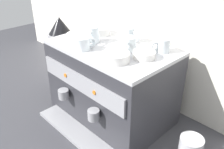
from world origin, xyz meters
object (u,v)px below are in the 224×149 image
ceramic_cup_0 (162,45)px  ceramic_bowl_2 (116,57)px  ceramic_cup_1 (93,35)px  ceramic_cup_3 (83,44)px  ceramic_bowl_1 (144,55)px  coffee_grinder (62,51)px  espresso_machine (111,82)px  ceramic_bowl_3 (77,36)px  ceramic_cup_4 (129,35)px  ceramic_bowl_0 (98,31)px  ceramic_cup_2 (129,44)px

ceramic_cup_0 → ceramic_bowl_2: size_ratio=0.79×
ceramic_cup_1 → ceramic_cup_3: bearing=-66.2°
ceramic_bowl_1 → coffee_grinder: size_ratio=0.22×
espresso_machine → ceramic_bowl_2: bearing=-37.7°
ceramic_cup_0 → espresso_machine: bearing=-151.9°
ceramic_cup_1 → ceramic_bowl_2: (0.24, -0.07, -0.02)m
ceramic_bowl_3 → coffee_grinder: bearing=162.2°
ceramic_bowl_2 → ceramic_bowl_3: 0.35m
ceramic_cup_4 → ceramic_bowl_2: (0.11, -0.21, -0.02)m
ceramic_bowl_0 → ceramic_bowl_2: size_ratio=1.05×
ceramic_bowl_3 → ceramic_cup_2: bearing=15.0°
ceramic_bowl_2 → coffee_grinder: size_ratio=0.27×
espresso_machine → ceramic_cup_0: ceramic_cup_0 is taller
ceramic_cup_4 → ceramic_bowl_3: 0.29m
ceramic_cup_3 → ceramic_cup_4: ceramic_cup_4 is taller
ceramic_cup_3 → ceramic_bowl_0: ceramic_cup_3 is taller
ceramic_cup_4 → ceramic_bowl_2: bearing=-61.8°
ceramic_cup_0 → coffee_grinder: (-0.76, -0.07, -0.24)m
ceramic_cup_4 → ceramic_bowl_3: bearing=-145.0°
ceramic_cup_3 → ceramic_bowl_2: bearing=5.8°
ceramic_bowl_2 → ceramic_bowl_0: bearing=150.4°
ceramic_cup_1 → ceramic_cup_2: bearing=14.8°
ceramic_cup_2 → coffee_grinder: ceramic_cup_2 is taller
ceramic_cup_2 → ceramic_bowl_0: bearing=169.3°
ceramic_cup_3 → ceramic_bowl_1: bearing=27.0°
ceramic_cup_1 → ceramic_cup_2: (0.21, 0.05, -0.01)m
ceramic_bowl_1 → ceramic_cup_2: bearing=172.6°
espresso_machine → ceramic_cup_2: size_ratio=6.64×
espresso_machine → ceramic_cup_4: 0.27m
ceramic_bowl_1 → ceramic_cup_3: bearing=-153.0°
ceramic_bowl_1 → ceramic_bowl_2: 0.13m
ceramic_cup_0 → ceramic_cup_3: bearing=-138.8°
ceramic_cup_3 → ceramic_cup_1: bearing=113.8°
ceramic_bowl_1 → ceramic_cup_0: bearing=81.8°
ceramic_cup_4 → ceramic_bowl_2: 0.24m
espresso_machine → ceramic_bowl_3: bearing=-163.2°
ceramic_cup_2 → ceramic_bowl_0: (-0.28, 0.05, -0.01)m
ceramic_cup_3 → ceramic_bowl_0: 0.24m
ceramic_bowl_3 → ceramic_bowl_0: bearing=79.6°
ceramic_cup_1 → ceramic_cup_4: ceramic_cup_1 is taller
ceramic_cup_1 → ceramic_bowl_3: 0.11m
ceramic_cup_0 → ceramic_cup_4: size_ratio=0.94×
ceramic_cup_0 → ceramic_cup_2: same height
ceramic_cup_0 → ceramic_cup_1: 0.36m
espresso_machine → ceramic_bowl_1: bearing=1.8°
ceramic_cup_3 → ceramic_bowl_0: size_ratio=0.82×
ceramic_cup_0 → coffee_grinder: 0.80m
ceramic_cup_4 → ceramic_bowl_1: (0.18, -0.09, -0.02)m
ceramic_cup_2 → ceramic_bowl_2: bearing=-73.1°
espresso_machine → ceramic_cup_4: bearing=74.4°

